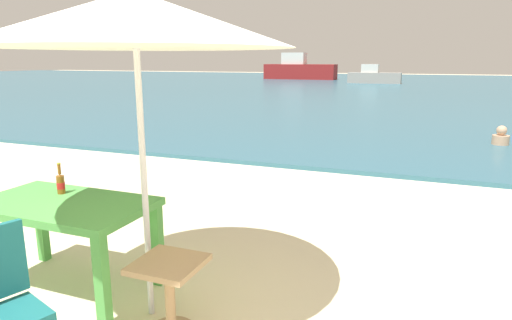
# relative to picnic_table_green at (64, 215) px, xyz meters

# --- Properties ---
(sea_water) EXTENTS (120.00, 50.00, 0.08)m
(sea_water) POSITION_rel_picnic_table_green_xyz_m (1.28, 29.60, -0.61)
(sea_water) COLOR #2D6075
(sea_water) RESTS_ON ground_plane
(picnic_table_green) EXTENTS (1.40, 0.80, 0.76)m
(picnic_table_green) POSITION_rel_picnic_table_green_xyz_m (0.00, 0.00, 0.00)
(picnic_table_green) COLOR #4C9E47
(picnic_table_green) RESTS_ON ground_plane
(beer_bottle_amber) EXTENTS (0.07, 0.07, 0.26)m
(beer_bottle_amber) POSITION_rel_picnic_table_green_xyz_m (-0.17, 0.17, 0.20)
(beer_bottle_amber) COLOR brown
(beer_bottle_amber) RESTS_ON picnic_table_green
(patio_umbrella) EXTENTS (2.10, 2.10, 2.30)m
(patio_umbrella) POSITION_rel_picnic_table_green_xyz_m (0.84, -0.06, 1.47)
(patio_umbrella) COLOR silver
(patio_umbrella) RESTS_ON ground_plane
(side_table_wood) EXTENTS (0.44, 0.44, 0.54)m
(side_table_wood) POSITION_rel_picnic_table_green_xyz_m (1.11, -0.22, -0.30)
(side_table_wood) COLOR tan
(side_table_wood) RESTS_ON ground_plane
(swimmer_person) EXTENTS (0.34, 0.34, 0.41)m
(swimmer_person) POSITION_rel_picnic_table_green_xyz_m (4.14, 8.04, -0.41)
(swimmer_person) COLOR tan
(swimmer_person) RESTS_ON sea_water
(boat_barge) EXTENTS (6.52, 1.78, 2.37)m
(boat_barge) POSITION_rel_picnic_table_green_xyz_m (-8.73, 37.38, 0.28)
(boat_barge) COLOR maroon
(boat_barge) RESTS_ON sea_water
(boat_fishing_trawler) EXTENTS (3.90, 1.06, 1.42)m
(boat_fishing_trawler) POSITION_rel_picnic_table_green_xyz_m (-1.47, 32.48, -0.06)
(boat_fishing_trawler) COLOR gray
(boat_fishing_trawler) RESTS_ON sea_water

